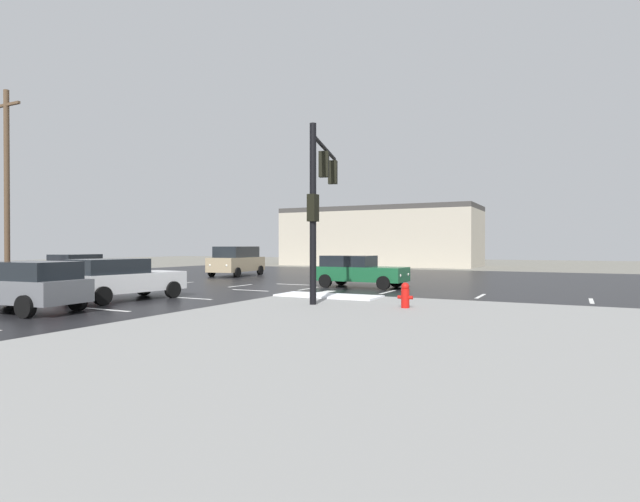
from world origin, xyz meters
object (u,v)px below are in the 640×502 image
at_px(sedan_red, 82,267).
at_px(sedan_grey, 21,285).
at_px(suv_tan, 237,260).
at_px(sedan_white, 121,278).
at_px(sedan_green, 358,271).
at_px(traffic_signal_mast, 320,189).
at_px(fire_hydrant, 405,295).
at_px(utility_pole_mid, 7,183).

bearing_deg(sedan_red, sedan_grey, -139.81).
relative_size(sedan_red, suv_tan, 0.93).
bearing_deg(sedan_white, sedan_grey, -173.70).
relative_size(sedan_green, sedan_grey, 0.98).
distance_m(traffic_signal_mast, sedan_green, 8.11).
bearing_deg(suv_tan, traffic_signal_mast, 39.21).
relative_size(traffic_signal_mast, suv_tan, 1.20).
distance_m(fire_hydrant, sedan_grey, 11.96).
xyz_separation_m(sedan_red, utility_pole_mid, (-1.23, -3.65, 4.58)).
relative_size(fire_hydrant, sedan_red, 0.17).
bearing_deg(sedan_white, fire_hydrant, -74.33).
height_order(traffic_signal_mast, suv_tan, traffic_signal_mast).
bearing_deg(fire_hydrant, utility_pole_mid, 176.87).
bearing_deg(sedan_white, sedan_red, 64.97).
xyz_separation_m(fire_hydrant, sedan_red, (-21.16, 4.87, 0.32)).
height_order(traffic_signal_mast, sedan_red, traffic_signal_mast).
distance_m(suv_tan, utility_pole_mid, 14.21).
bearing_deg(utility_pole_mid, sedan_white, -13.77).
height_order(suv_tan, sedan_white, suv_tan).
bearing_deg(sedan_white, suv_tan, 27.18).
xyz_separation_m(sedan_red, sedan_white, (10.56, -6.54, 0.00)).
bearing_deg(sedan_red, traffic_signal_mast, -108.39).
bearing_deg(suv_tan, utility_pole_mid, -33.91).
bearing_deg(traffic_signal_mast, sedan_grey, 114.29).
relative_size(suv_tan, sedan_white, 1.07).
distance_m(sedan_red, sedan_green, 16.53).
height_order(traffic_signal_mast, sedan_white, traffic_signal_mast).
bearing_deg(sedan_green, traffic_signal_mast, -76.58).
height_order(sedan_grey, utility_pole_mid, utility_pole_mid).
bearing_deg(sedan_grey, sedan_red, -49.08).
distance_m(fire_hydrant, sedan_white, 10.73).
bearing_deg(sedan_red, fire_hydrant, -108.25).
distance_m(sedan_grey, utility_pole_mid, 14.30).
height_order(fire_hydrant, utility_pole_mid, utility_pole_mid).
bearing_deg(sedan_red, sedan_white, -127.05).
bearing_deg(traffic_signal_mast, sedan_white, 92.07).
xyz_separation_m(sedan_green, sedan_grey, (-5.70, -13.48, 0.00)).
bearing_deg(utility_pole_mid, suv_tan, 62.54).
bearing_deg(sedan_green, utility_pole_mid, -157.53).
bearing_deg(traffic_signal_mast, utility_pole_mid, 72.25).
bearing_deg(sedan_grey, fire_hydrant, -157.27).
bearing_deg(fire_hydrant, sedan_white, -171.06).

